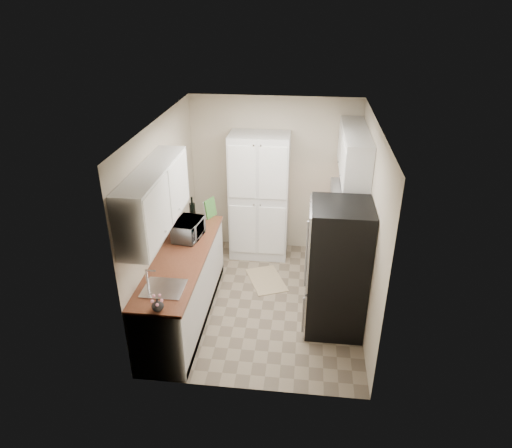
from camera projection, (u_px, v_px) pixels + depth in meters
The scene contains 16 objects.
ground at pixel (263, 301), 6.36m from camera, with size 3.20×3.20×0.00m, color #7A6B56.
room_shell at pixel (262, 194), 5.62m from camera, with size 2.64×3.24×2.52m.
pantry_cabinet at pixel (259, 197), 7.09m from camera, with size 0.90×0.55×2.00m, color silver.
base_cabinet_left at pixel (184, 288), 5.88m from camera, with size 0.60×2.30×0.88m, color silver.
countertop_left at pixel (181, 257), 5.67m from camera, with size 0.63×2.33×0.04m, color brown.
base_cabinet_right at pixel (334, 237), 7.12m from camera, with size 0.60×0.80×0.88m, color silver.
countertop_right at pixel (336, 210), 6.91m from camera, with size 0.63×0.83×0.04m, color brown.
electric_range at pixel (335, 261), 6.39m from camera, with size 0.71×0.78×1.13m.
refrigerator at pixel (337, 269), 5.52m from camera, with size 0.70×0.72×1.70m, color #B7B7BC.
microwave at pixel (188, 229), 6.02m from camera, with size 0.46×0.31×0.26m, color #ACACB1.
wine_bottle at pixel (192, 210), 6.47m from camera, with size 0.08×0.08×0.33m, color black.
flower_vase at pixel (158, 305), 4.66m from camera, with size 0.13×0.13×0.13m, color silver.
cutting_board at pixel (210, 208), 6.59m from camera, with size 0.02×0.22×0.28m, color #408536.
toaster_oven at pixel (344, 203), 6.78m from camera, with size 0.34×0.43×0.25m, color #ACABB0.
fruit_basket at pixel (346, 193), 6.70m from camera, with size 0.24×0.24×0.10m, color orange, non-canonical shape.
kitchen_mat at pixel (266, 280), 6.81m from camera, with size 0.45×0.73×0.01m, color tan.
Camera 1 is at (0.49, -5.17, 3.83)m, focal length 32.00 mm.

